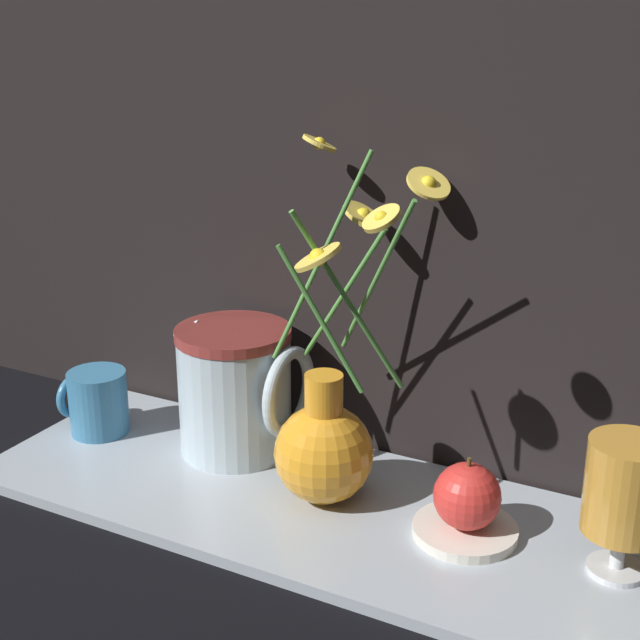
# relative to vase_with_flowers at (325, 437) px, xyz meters

# --- Properties ---
(ground_plane) EXTENTS (6.00, 6.00, 0.00)m
(ground_plane) POSITION_rel_vase_with_flowers_xyz_m (-0.00, -0.01, -0.08)
(ground_plane) COLOR black
(shelf) EXTENTS (0.74, 0.26, 0.01)m
(shelf) POSITION_rel_vase_with_flowers_xyz_m (-0.00, -0.01, -0.08)
(shelf) COLOR #9EA8B2
(shelf) RESTS_ON ground_plane
(vase_with_flowers) EXTENTS (0.19, 0.23, 0.36)m
(vase_with_flowers) POSITION_rel_vase_with_flowers_xyz_m (0.00, 0.00, 0.00)
(vase_with_flowers) COLOR orange
(vase_with_flowers) RESTS_ON shelf
(yellow_mug) EXTENTS (0.08, 0.07, 0.08)m
(yellow_mug) POSITION_rel_vase_with_flowers_xyz_m (-0.31, 0.01, -0.03)
(yellow_mug) COLOR teal
(yellow_mug) RESTS_ON shelf
(ceramic_pitcher) EXTENTS (0.16, 0.13, 0.16)m
(ceramic_pitcher) POSITION_rel_vase_with_flowers_xyz_m (-0.14, 0.05, 0.01)
(ceramic_pitcher) COLOR silver
(ceramic_pitcher) RESTS_ON shelf
(tea_glass) EXTENTS (0.07, 0.07, 0.13)m
(tea_glass) POSITION_rel_vase_with_flowers_xyz_m (0.29, 0.01, 0.01)
(tea_glass) COLOR silver
(tea_glass) RESTS_ON shelf
(saucer_plate) EXTENTS (0.10, 0.10, 0.01)m
(saucer_plate) POSITION_rel_vase_with_flowers_xyz_m (0.15, 0.00, -0.06)
(saucer_plate) COLOR silver
(saucer_plate) RESTS_ON shelf
(orange_fruit) EXTENTS (0.06, 0.06, 0.07)m
(orange_fruit) POSITION_rel_vase_with_flowers_xyz_m (0.15, 0.00, -0.03)
(orange_fruit) COLOR red
(orange_fruit) RESTS_ON saucer_plate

